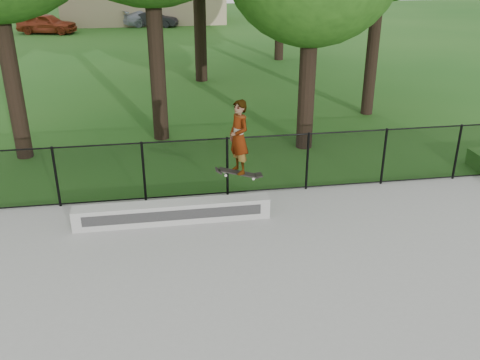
{
  "coord_description": "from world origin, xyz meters",
  "views": [
    {
      "loc": [
        -1.6,
        -5.92,
        5.81
      ],
      "look_at": [
        0.04,
        4.2,
        1.2
      ],
      "focal_mm": 40.0,
      "sensor_mm": 36.0,
      "label": 1
    }
  ],
  "objects_px": {
    "car_a": "(47,23)",
    "car_b": "(155,19)",
    "skater_airborne": "(239,139)",
    "grind_ledge": "(173,212)",
    "car_c": "(149,17)"
  },
  "relations": [
    {
      "from": "car_a",
      "to": "skater_airborne",
      "type": "bearing_deg",
      "value": -147.73
    },
    {
      "from": "car_b",
      "to": "car_a",
      "type": "bearing_deg",
      "value": 121.51
    },
    {
      "from": "car_b",
      "to": "grind_ledge",
      "type": "bearing_deg",
      "value": -163.84
    },
    {
      "from": "car_b",
      "to": "skater_airborne",
      "type": "height_order",
      "value": "skater_airborne"
    },
    {
      "from": "grind_ledge",
      "to": "car_b",
      "type": "distance_m",
      "value": 30.28
    },
    {
      "from": "grind_ledge",
      "to": "skater_airborne",
      "type": "distance_m",
      "value": 2.26
    },
    {
      "from": "grind_ledge",
      "to": "car_a",
      "type": "distance_m",
      "value": 29.2
    },
    {
      "from": "grind_ledge",
      "to": "car_c",
      "type": "relative_size",
      "value": 1.13
    },
    {
      "from": "car_a",
      "to": "skater_airborne",
      "type": "xyz_separation_m",
      "value": [
        8.65,
        -28.5,
        1.35
      ]
    },
    {
      "from": "car_c",
      "to": "skater_airborne",
      "type": "relative_size",
      "value": 2.16
    },
    {
      "from": "car_a",
      "to": "car_b",
      "type": "relative_size",
      "value": 1.33
    },
    {
      "from": "car_a",
      "to": "car_b",
      "type": "xyz_separation_m",
      "value": [
        7.3,
        1.98,
        -0.13
      ]
    },
    {
      "from": "car_a",
      "to": "car_b",
      "type": "height_order",
      "value": "car_a"
    },
    {
      "from": "car_a",
      "to": "car_b",
      "type": "bearing_deg",
      "value": -59.46
    },
    {
      "from": "car_b",
      "to": "car_c",
      "type": "height_order",
      "value": "car_c"
    }
  ]
}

